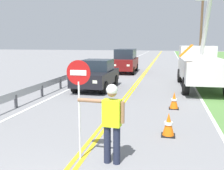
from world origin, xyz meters
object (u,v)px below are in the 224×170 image
(utility_bucket_truck, at_px, (201,64))
(utility_pole_mid, at_px, (201,26))
(stop_sign_paddle, at_px, (79,88))
(oncoming_suv_second, at_px, (126,61))
(flagger_worker, at_px, (111,119))
(oncoming_sedan_nearest, at_px, (96,75))
(traffic_cone_lead, at_px, (168,125))
(traffic_cone_mid, at_px, (174,101))

(utility_bucket_truck, height_order, utility_pole_mid, utility_pole_mid)
(stop_sign_paddle, height_order, oncoming_suv_second, stop_sign_paddle)
(flagger_worker, distance_m, oncoming_suv_second, 17.52)
(flagger_worker, height_order, oncoming_suv_second, oncoming_suv_second)
(oncoming_sedan_nearest, bearing_deg, utility_pole_mid, 67.92)
(oncoming_suv_second, bearing_deg, traffic_cone_lead, -76.04)
(flagger_worker, distance_m, utility_bucket_truck, 11.25)
(flagger_worker, xyz_separation_m, utility_bucket_truck, (3.09, 10.81, 0.38))
(flagger_worker, relative_size, utility_pole_mid, 0.20)
(oncoming_sedan_nearest, height_order, oncoming_suv_second, oncoming_suv_second)
(utility_bucket_truck, xyz_separation_m, oncoming_suv_second, (-5.64, 6.53, -0.37))
(traffic_cone_mid, bearing_deg, flagger_worker, -105.81)
(oncoming_suv_second, bearing_deg, utility_bucket_truck, -49.18)
(oncoming_suv_second, distance_m, traffic_cone_lead, 15.80)
(oncoming_sedan_nearest, bearing_deg, flagger_worker, -72.17)
(flagger_worker, height_order, utility_bucket_truck, utility_bucket_truck)
(stop_sign_paddle, distance_m, oncoming_sedan_nearest, 9.18)
(flagger_worker, bearing_deg, oncoming_sedan_nearest, 107.83)
(stop_sign_paddle, distance_m, utility_bucket_truck, 11.43)
(utility_bucket_truck, relative_size, oncoming_sedan_nearest, 1.66)
(flagger_worker, relative_size, oncoming_sedan_nearest, 0.44)
(stop_sign_paddle, relative_size, traffic_cone_mid, 3.33)
(flagger_worker, distance_m, utility_pole_mid, 29.05)
(stop_sign_paddle, bearing_deg, utility_pole_mid, 78.48)
(stop_sign_paddle, relative_size, traffic_cone_lead, 3.33)
(oncoming_sedan_nearest, bearing_deg, utility_bucket_truck, 17.36)
(traffic_cone_lead, height_order, traffic_cone_mid, same)
(oncoming_suv_second, bearing_deg, oncoming_sedan_nearest, -92.26)
(stop_sign_paddle, bearing_deg, flagger_worker, -3.81)
(utility_bucket_truck, bearing_deg, traffic_cone_lead, -101.77)
(traffic_cone_lead, bearing_deg, traffic_cone_mid, 86.05)
(utility_pole_mid, xyz_separation_m, traffic_cone_lead, (-3.75, -26.36, -4.30))
(traffic_cone_mid, bearing_deg, oncoming_suv_second, 108.40)
(utility_bucket_truck, distance_m, utility_pole_mid, 17.97)
(stop_sign_paddle, xyz_separation_m, traffic_cone_mid, (2.25, 5.18, -1.37))
(stop_sign_paddle, height_order, traffic_cone_mid, stop_sign_paddle)
(flagger_worker, distance_m, stop_sign_paddle, 1.02)
(oncoming_suv_second, xyz_separation_m, traffic_cone_lead, (3.81, -15.31, -0.72))
(oncoming_suv_second, distance_m, utility_pole_mid, 13.86)
(flagger_worker, xyz_separation_m, oncoming_sedan_nearest, (-2.88, 8.95, -0.21))
(flagger_worker, bearing_deg, traffic_cone_mid, 74.19)
(traffic_cone_lead, bearing_deg, utility_bucket_truck, 78.23)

